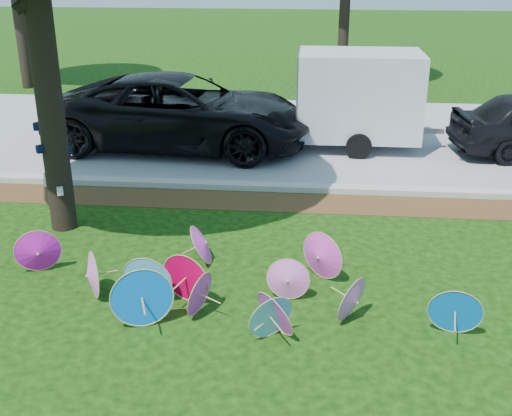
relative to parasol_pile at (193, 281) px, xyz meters
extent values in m
plane|color=black|center=(0.24, -0.61, -0.36)|extent=(90.00, 90.00, 0.00)
cube|color=#472D16|center=(0.24, 3.89, -0.35)|extent=(90.00, 1.00, 0.01)
cube|color=#B7B5AD|center=(0.24, 4.59, -0.30)|extent=(90.00, 0.30, 0.12)
cube|color=gray|center=(0.24, 8.74, -0.35)|extent=(90.00, 8.00, 0.01)
cylinder|color=black|center=(-2.76, 2.38, 2.18)|extent=(0.44, 0.44, 5.07)
cone|color=#D115B5|center=(-2.49, 0.67, 0.00)|extent=(0.71, 0.43, 0.71)
cone|color=#E067C4|center=(-1.48, 0.06, -0.02)|extent=(0.45, 0.64, 0.68)
cone|color=#5BB7DD|center=(1.10, -0.73, -0.04)|extent=(0.64, 0.54, 0.64)
cone|color=blue|center=(-0.57, -0.57, 0.06)|extent=(0.83, 0.42, 0.84)
cone|color=blue|center=(3.44, -0.42, -0.01)|extent=(0.73, 0.35, 0.70)
cone|color=#5BB7DD|center=(-0.63, 0.04, 0.00)|extent=(0.74, 0.28, 0.73)
cone|color=#E067C4|center=(2.19, -0.25, -0.03)|extent=(0.55, 0.68, 0.66)
cone|color=#DF3FBF|center=(1.20, -0.65, -0.01)|extent=(0.70, 0.74, 0.67)
cone|color=#DF3FBF|center=(-0.08, 1.27, -0.02)|extent=(0.45, 0.70, 0.63)
cone|color=#DF3FBF|center=(1.74, 0.88, 0.02)|extent=(0.66, 0.57, 0.75)
cone|color=#D4003D|center=(-0.10, 0.10, 0.01)|extent=(0.74, 0.41, 0.74)
cone|color=#E067C4|center=(1.29, 0.22, -0.05)|extent=(0.63, 0.19, 0.62)
cone|color=#DF3FBF|center=(0.09, -0.25, -0.04)|extent=(0.42, 0.68, 0.64)
imported|color=black|center=(-1.64, 7.34, 0.52)|extent=(6.51, 3.34, 1.76)
cube|color=silver|center=(2.62, 7.74, 0.95)|extent=(2.89, 1.84, 2.61)
cylinder|color=black|center=(-8.46, 13.87, 2.14)|extent=(0.36, 0.36, 5.00)
cylinder|color=black|center=(2.45, 15.06, 2.14)|extent=(0.36, 0.36, 5.00)
camera|label=1|loc=(1.59, -7.64, 4.27)|focal=45.00mm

